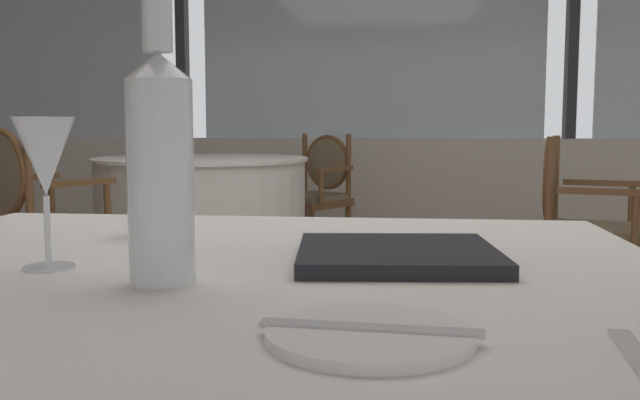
{
  "coord_description": "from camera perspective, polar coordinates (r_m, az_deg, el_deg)",
  "views": [
    {
      "loc": [
        0.22,
        -2.23,
        0.95
      ],
      "look_at": [
        0.09,
        -1.09,
        0.83
      ],
      "focal_mm": 39.48,
      "sensor_mm": 36.0,
      "label": 1
    }
  ],
  "objects": [
    {
      "name": "window_wall_far",
      "position": [
        5.97,
        4.15,
        7.3
      ],
      "size": [
        10.31,
        0.14,
        2.72
      ],
      "color": "silver",
      "rests_on": "ground_plane"
    },
    {
      "name": "water_bottle",
      "position": [
        0.82,
        -12.82,
        3.1
      ],
      "size": [
        0.08,
        0.08,
        0.35
      ],
      "color": "white",
      "rests_on": "foreground_table"
    },
    {
      "name": "wine_glass",
      "position": [
        0.95,
        -21.41,
        3.01
      ],
      "size": [
        0.08,
        0.08,
        0.19
      ],
      "color": "white",
      "rests_on": "foreground_table"
    },
    {
      "name": "dining_chair_0_1",
      "position": [
        4.94,
        -0.36,
        1.08
      ],
      "size": [
        0.65,
        0.64,
        0.9
      ],
      "rotation": [
        0.0,
        0.0,
        10.42
      ],
      "color": "brown",
      "rests_on": "ground_plane"
    },
    {
      "name": "side_plate",
      "position": [
        0.61,
        4.07,
        -10.8
      ],
      "size": [
        0.18,
        0.18,
        0.01
      ],
      "primitive_type": "cylinder",
      "color": "white",
      "rests_on": "foreground_table"
    },
    {
      "name": "butter_knife",
      "position": [
        0.61,
        4.07,
        -10.33
      ],
      "size": [
        0.19,
        0.03,
        0.0
      ],
      "primitive_type": "cube",
      "rotation": [
        0.0,
        0.0,
        -0.08
      ],
      "color": "silver",
      "rests_on": "foreground_table"
    },
    {
      "name": "background_table_0",
      "position": [
        4.2,
        -9.54,
        -1.81
      ],
      "size": [
        1.25,
        1.25,
        0.77
      ],
      "color": "white",
      "rests_on": "ground_plane"
    },
    {
      "name": "dining_chair_1_1",
      "position": [
        3.56,
        20.12,
        -1.15
      ],
      "size": [
        0.57,
        0.62,
        0.9
      ],
      "rotation": [
        0.0,
        0.0,
        12.29
      ],
      "color": "brown",
      "rests_on": "ground_plane"
    },
    {
      "name": "water_tumbler",
      "position": [
        1.21,
        -13.52,
        -0.95
      ],
      "size": [
        0.07,
        0.07,
        0.08
      ],
      "primitive_type": "cylinder",
      "color": "white",
      "rests_on": "foreground_table"
    },
    {
      "name": "dining_chair_0_0",
      "position": [
        3.59,
        -22.35,
        -0.67
      ],
      "size": [
        0.65,
        0.64,
        0.95
      ],
      "rotation": [
        0.0,
        0.0,
        7.27
      ],
      "color": "brown",
      "rests_on": "ground_plane"
    },
    {
      "name": "menu_book",
      "position": [
        0.95,
        6.26,
        -4.41
      ],
      "size": [
        0.28,
        0.27,
        0.02
      ],
      "primitive_type": "cube",
      "rotation": [
        0.0,
        0.0,
        0.09
      ],
      "color": "black",
      "rests_on": "foreground_table"
    }
  ]
}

